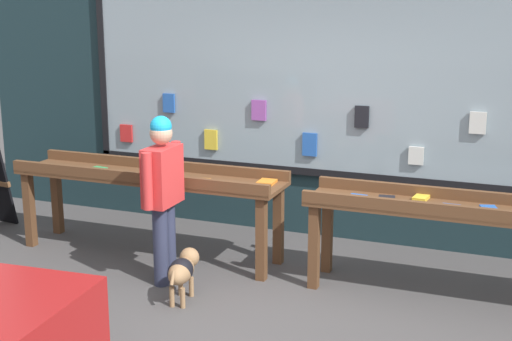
{
  "coord_description": "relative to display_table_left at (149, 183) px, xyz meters",
  "views": [
    {
      "loc": [
        2.03,
        -5.05,
        2.58
      ],
      "look_at": [
        -0.32,
        0.87,
        1.05
      ],
      "focal_mm": 50.0,
      "sensor_mm": 36.0,
      "label": 1
    }
  ],
  "objects": [
    {
      "name": "small_dog",
      "position": [
        0.85,
        -0.91,
        -0.49
      ],
      "size": [
        0.27,
        0.61,
        0.41
      ],
      "rotation": [
        0.0,
        0.0,
        1.74
      ],
      "color": "#99724C",
      "rests_on": "ground_plane"
    },
    {
      "name": "display_table_left",
      "position": [
        0.0,
        0.0,
        0.0
      ],
      "size": [
        2.86,
        0.65,
        0.95
      ],
      "color": "brown",
      "rests_on": "ground_plane"
    },
    {
      "name": "display_table_right",
      "position": [
        3.17,
        0.0,
        -0.01
      ],
      "size": [
        2.86,
        0.62,
        0.93
      ],
      "color": "brown",
      "rests_on": "ground_plane"
    },
    {
      "name": "ground_plane",
      "position": [
        1.58,
        -1.07,
        -0.77
      ],
      "size": [
        40.0,
        40.0,
        0.0
      ],
      "primitive_type": "plane",
      "color": "#474444"
    },
    {
      "name": "person_browsing",
      "position": [
        0.51,
        -0.61,
        0.14
      ],
      "size": [
        0.22,
        0.64,
        1.58
      ],
      "rotation": [
        0.0,
        0.0,
        1.58
      ],
      "color": "#2D334C",
      "rests_on": "ground_plane"
    },
    {
      "name": "shopfront_facade",
      "position": [
        1.65,
        1.32,
        1.01
      ],
      "size": [
        8.97,
        0.29,
        3.59
      ],
      "color": "#192D33",
      "rests_on": "ground_plane"
    }
  ]
}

